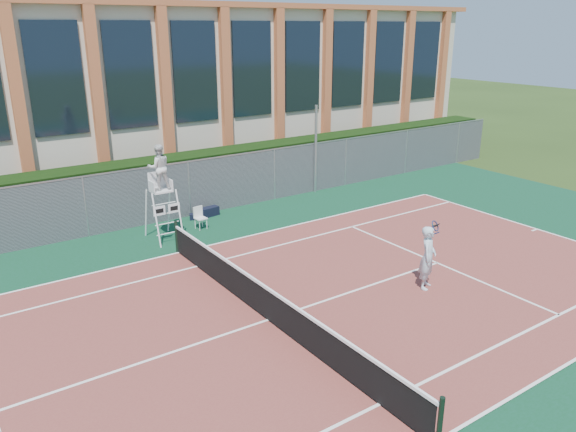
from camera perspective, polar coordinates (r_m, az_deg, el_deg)
ground at (r=14.67m, az=-2.02°, el=-10.60°), size 120.00×120.00×0.00m
apron at (r=15.42m, az=-4.06°, el=-9.06°), size 36.00×20.00×0.01m
tennis_court at (r=14.66m, az=-2.02°, el=-10.53°), size 23.77×10.97×0.02m
tennis_net at (r=14.42m, az=-2.05°, el=-8.74°), size 0.10×11.30×1.10m
fence at (r=21.63m, az=-14.79°, el=1.79°), size 40.00×0.06×2.20m
hedge at (r=22.73m, az=-15.86°, el=2.51°), size 40.00×1.40×2.20m
building at (r=29.70m, az=-21.64°, el=11.62°), size 45.00×10.60×8.22m
steel_pole at (r=25.14m, az=2.82°, el=6.77°), size 0.12×0.12×3.93m
umpire_chair at (r=19.72m, az=-12.97°, el=4.57°), size 0.96×1.48×3.44m
plastic_chair at (r=21.09m, az=-8.99°, el=0.03°), size 0.42×0.42×0.83m
sports_bag_near at (r=22.46m, az=-8.09°, el=0.43°), size 0.88×0.45×0.36m
sports_bag_far at (r=22.20m, az=-9.23°, el=-0.03°), size 0.62×0.46×0.23m
tennis_player at (r=16.43m, az=14.02°, el=-4.10°), size 1.09×0.83×1.86m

